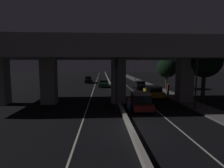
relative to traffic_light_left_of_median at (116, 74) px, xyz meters
name	(u,v)px	position (x,y,z in m)	size (l,w,h in m)	color
ground_plane	(129,129)	(0.56, -4.71, -3.68)	(200.00, 200.00, 0.00)	black
lane_line_left_inner	(96,82)	(-2.99, 30.29, -3.68)	(0.12, 126.00, 0.00)	beige
lane_line_right_inner	(122,82)	(4.12, 30.29, -3.68)	(0.12, 126.00, 0.00)	beige
median_divider	(109,81)	(0.56, 30.29, -3.49)	(0.32, 126.00, 0.38)	gray
sidewalk_right	(147,84)	(9.06, 23.29, -3.61)	(2.51, 126.00, 0.15)	#5B5956
elevated_overpass	(116,52)	(0.33, 4.06, 2.43)	(34.61, 10.17, 8.27)	gray
traffic_light_left_of_median	(116,74)	(0.00, 0.00, 0.00)	(0.30, 0.49, 5.42)	black
traffic_light_right_of_median	(196,75)	(7.91, 0.00, -0.06)	(0.30, 0.49, 5.33)	black
street_lamp	(134,65)	(7.98, 33.60, 0.84)	(2.58, 0.32, 7.54)	#2D2D30
car_dark_red_lead	(140,101)	(2.54, 0.62, -2.78)	(2.19, 4.17, 1.69)	#591414
car_taxi_yellow_second	(153,91)	(6.01, 7.73, -2.86)	(2.09, 4.84, 1.58)	gold
car_black_third	(140,85)	(5.89, 16.21, -2.89)	(2.13, 4.87, 1.55)	black
car_dark_green_lead_oncoming	(104,83)	(-1.07, 19.95, -2.94)	(2.11, 4.33, 1.42)	black
car_black_second_oncoming	(89,79)	(-4.80, 28.23, -2.78)	(1.86, 4.47, 1.77)	black
motorcycle_blue_filtering_near	(129,107)	(1.12, -0.66, -3.05)	(0.32, 1.87, 1.49)	black
motorcycle_red_filtering_mid	(119,93)	(1.11, 8.08, -3.10)	(0.34, 1.88, 1.36)	black
pedestrian_on_sidewalk	(168,89)	(8.54, 8.76, -2.71)	(0.39, 0.39, 1.66)	black
roadside_tree_kerbside_near	(205,61)	(10.94, 3.69, 1.36)	(3.97, 3.97, 7.06)	#38281C
roadside_tree_kerbside_mid	(167,68)	(11.03, 16.10, 0.43)	(3.85, 3.85, 6.05)	#38281C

